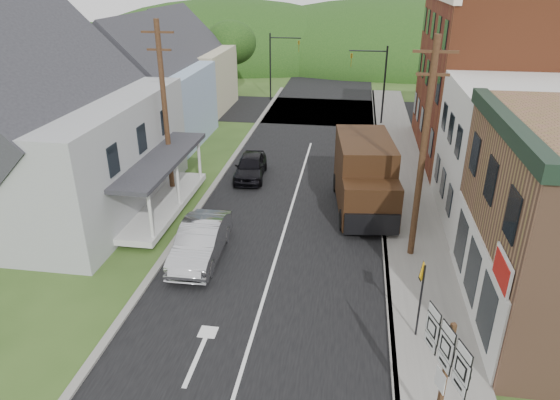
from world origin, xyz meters
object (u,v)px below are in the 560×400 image
at_px(delivery_van, 365,176).
at_px(warning_sign, 421,289).
at_px(silver_sedan, 201,242).
at_px(route_sign_cluster, 444,366).
at_px(dark_sedan, 251,167).

relative_size(delivery_van, warning_sign, 2.34).
distance_m(silver_sedan, route_sign_cluster, 11.60).
relative_size(silver_sedan, dark_sedan, 1.17).
bearing_deg(dark_sedan, silver_sedan, -95.56).
relative_size(dark_sedan, delivery_van, 0.62).
bearing_deg(route_sign_cluster, dark_sedan, 96.99).
height_order(silver_sedan, warning_sign, warning_sign).
bearing_deg(silver_sedan, route_sign_cluster, -44.02).
relative_size(dark_sedan, route_sign_cluster, 1.15).
height_order(silver_sedan, dark_sedan, silver_sedan).
bearing_deg(delivery_van, dark_sedan, 146.04).
bearing_deg(dark_sedan, delivery_van, -31.64).
xyz_separation_m(silver_sedan, dark_sedan, (0.20, 9.13, -0.09)).
xyz_separation_m(dark_sedan, warning_sign, (8.18, -12.95, 1.25)).
height_order(dark_sedan, route_sign_cluster, route_sign_cluster).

